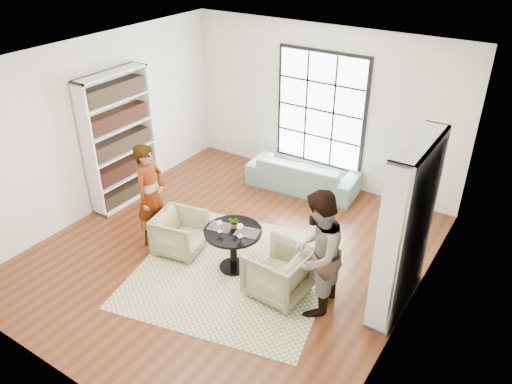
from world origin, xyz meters
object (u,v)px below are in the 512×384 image
Objects in this scene: wine_glass_right at (240,227)px; person_left at (151,195)px; armchair_right at (279,272)px; armchair_left at (180,233)px; flower_centerpiece at (235,222)px; person_right at (317,254)px; pedestal_table at (233,241)px; sofa at (303,174)px; wine_glass_left at (220,224)px.

person_left is at bearing -179.39° from wine_glass_right.
wine_glass_right is (-0.66, 0.04, 0.47)m from armchair_right.
flower_centerpiece reaches higher than armchair_left.
person_right reaches higher than armchair_right.
pedestal_table reaches higher than armchair_left.
flower_centerpiece is at bearing 103.91° from pedestal_table.
pedestal_table is 0.40× the size of sofa.
armchair_left is at bearing -98.29° from person_left.
sofa is at bearing 100.00° from wine_glass_right.
flower_centerpiece reaches higher than sofa.
pedestal_table is 1.06× the size of armchair_right.
armchair_right is at bearing -101.60° from armchair_left.
wine_glass_left is (-0.98, -0.02, 0.45)m from armchair_right.
pedestal_table is at bearing -95.74° from armchair_left.
person_left is at bearing -176.63° from pedestal_table.
flower_centerpiece is (0.12, 0.20, -0.04)m from wine_glass_left.
person_right reaches higher than wine_glass_right.
sofa is at bearing 96.61° from pedestal_table.
wine_glass_left is 0.24m from flower_centerpiece.
person_right is (2.34, -0.02, 0.56)m from armchair_left.
pedestal_table is at bearing -94.16° from armchair_right.
armchair_right is (1.16, -2.86, 0.06)m from sofa.
armchair_left is (-0.64, -2.84, 0.02)m from sofa.
pedestal_table is 0.29m from flower_centerpiece.
sofa is 2.62× the size of armchair_right.
armchair_right is 0.45× the size of person_right.
wine_glass_right is at bearing -100.12° from armchair_left.
pedestal_table is at bearing 42.55° from wine_glass_left.
flower_centerpiece reaches higher than armchair_right.
person_left is 2.90m from person_right.
sofa is at bearing -23.66° from armchair_left.
pedestal_table is at bearing -101.64° from person_right.
person_right is at bearing 93.06° from armchair_right.
flower_centerpiece is at bearing -98.46° from armchair_right.
flower_centerpiece is (-0.20, 0.14, -0.06)m from wine_glass_right.
flower_centerpiece is (-0.02, 0.07, 0.28)m from pedestal_table.
person_left is 0.95× the size of person_right.
armchair_right is 0.81m from wine_glass_right.
flower_centerpiece is at bearing 144.64° from wine_glass_right.
person_left is (-1.51, -0.09, 0.35)m from pedestal_table.
pedestal_table is 2.78m from sofa.
armchair_left is at bearing -174.71° from pedestal_table.
person_right reaches higher than flower_centerpiece.
armchair_left is at bearing -97.70° from person_right.
flower_centerpiece is (-1.41, 0.17, -0.11)m from person_right.
sofa is 9.74× the size of wine_glass_right.
armchair_left is 3.75× the size of wine_glass_left.
sofa is 3.13m from person_left.
flower_centerpiece is (-0.86, 0.17, 0.41)m from armchair_right.
pedestal_table is at bearing -76.09° from flower_centerpiece.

